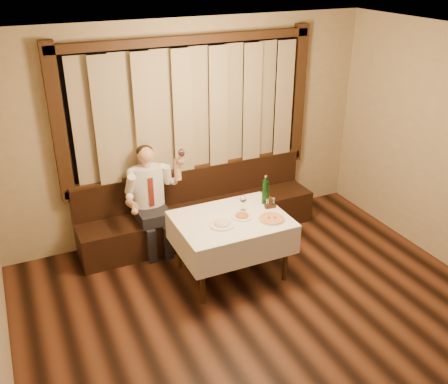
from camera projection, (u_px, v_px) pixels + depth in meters
name	position (u px, v px, depth m)	size (l,w,h in m)	color
room	(265.00, 183.00, 4.75)	(5.01, 6.01, 2.81)	black
banquette	(198.00, 214.00, 6.70)	(3.20, 0.61, 0.94)	black
dining_table	(231.00, 226.00, 5.71)	(1.27, 0.97, 0.76)	black
pizza	(272.00, 219.00, 5.63)	(0.30, 0.30, 0.03)	white
pasta_red	(242.00, 214.00, 5.68)	(0.25, 0.25, 0.08)	white
pasta_cream	(222.00, 222.00, 5.51)	(0.29, 0.29, 0.10)	white
green_bottle	(265.00, 192.00, 5.95)	(0.08, 0.08, 0.36)	#0F4A13
table_wine_glass	(243.00, 200.00, 5.75)	(0.08, 0.08, 0.21)	white
cruet_caddy	(270.00, 204.00, 5.88)	(0.14, 0.08, 0.14)	black
seated_man	(150.00, 192.00, 6.16)	(0.76, 0.57, 1.39)	black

